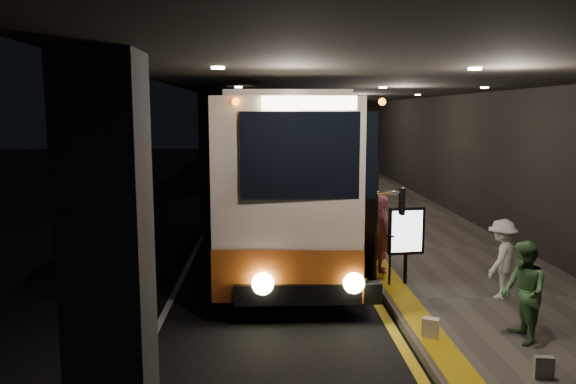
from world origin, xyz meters
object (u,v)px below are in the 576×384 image
object	(u,v)px
passenger_boarding	(382,233)
coach_main	(291,176)
bag_polka	(543,367)
info_sign	(406,232)
coach_second	(278,144)
bag_plain	(430,328)
coach_third	(274,138)
passenger_waiting_white	(502,259)
stanchion_post	(390,261)
passenger_waiting_green	(524,292)

from	to	relation	value
passenger_boarding	coach_main	bearing A→B (deg)	31.37
bag_polka	info_sign	bearing A→B (deg)	100.90
coach_second	bag_plain	size ratio (longest dim) A/B	40.29
coach_second	coach_third	size ratio (longest dim) A/B	1.17
bag_plain	coach_main	bearing A→B (deg)	104.62
coach_second	info_sign	world-z (taller)	coach_second
passenger_waiting_white	stanchion_post	world-z (taller)	passenger_waiting_white
coach_third	passenger_waiting_white	world-z (taller)	coach_third
coach_main	bag_plain	world-z (taller)	coach_main
coach_second	info_sign	bearing A→B (deg)	-87.81
coach_third	stanchion_post	size ratio (longest dim) A/B	10.60
stanchion_post	passenger_waiting_white	bearing A→B (deg)	-23.65
passenger_waiting_white	stanchion_post	xyz separation A→B (m)	(-2.01, 0.88, -0.25)
stanchion_post	bag_plain	bearing A→B (deg)	-88.98
info_sign	passenger_waiting_white	bearing A→B (deg)	-38.31
passenger_boarding	passenger_waiting_green	xyz separation A→B (m)	(1.41, -4.05, -0.07)
coach_second	stanchion_post	size ratio (longest dim) A/B	12.37
coach_third	info_sign	distance (m)	33.76
passenger_boarding	stanchion_post	size ratio (longest dim) A/B	1.67
passenger_waiting_white	stanchion_post	bearing A→B (deg)	-70.24
passenger_waiting_green	passenger_waiting_white	distance (m)	2.19
coach_main	passenger_boarding	size ratio (longest dim) A/B	7.41
passenger_waiting_green	bag_polka	world-z (taller)	passenger_waiting_green
coach_third	info_sign	bearing A→B (deg)	-89.82
passenger_waiting_green	passenger_waiting_white	world-z (taller)	passenger_waiting_green
passenger_waiting_green	stanchion_post	world-z (taller)	passenger_waiting_green
passenger_boarding	info_sign	size ratio (longest dim) A/B	1.07
info_sign	coach_third	bearing A→B (deg)	85.90
coach_main	coach_third	distance (m)	29.21
stanchion_post	passenger_boarding	bearing A→B (deg)	87.26
passenger_waiting_green	bag_polka	bearing A→B (deg)	-8.03
bag_plain	stanchion_post	distance (m)	2.82
coach_third	passenger_waiting_green	size ratio (longest dim) A/B	6.92
passenger_boarding	passenger_waiting_white	world-z (taller)	passenger_boarding
coach_second	bag_polka	distance (m)	25.27
passenger_waiting_white	info_sign	world-z (taller)	info_sign
bag_plain	bag_polka	bearing A→B (deg)	-51.81
info_sign	stanchion_post	distance (m)	0.69
coach_second	bag_plain	distance (m)	23.71
coach_main	coach_third	xyz separation A→B (m)	(0.03, 29.21, -0.27)
passenger_boarding	bag_polka	world-z (taller)	passenger_boarding
passenger_boarding	stanchion_post	world-z (taller)	passenger_boarding
coach_main	coach_second	world-z (taller)	coach_second
passenger_waiting_green	stanchion_post	bearing A→B (deg)	-150.15
passenger_waiting_green	info_sign	distance (m)	3.30
coach_third	bag_polka	world-z (taller)	coach_third
coach_main	bag_polka	distance (m)	9.49
info_sign	stanchion_post	bearing A→B (deg)	-173.52
stanchion_post	coach_main	bearing A→B (deg)	112.28
coach_main	bag_plain	bearing A→B (deg)	-72.11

